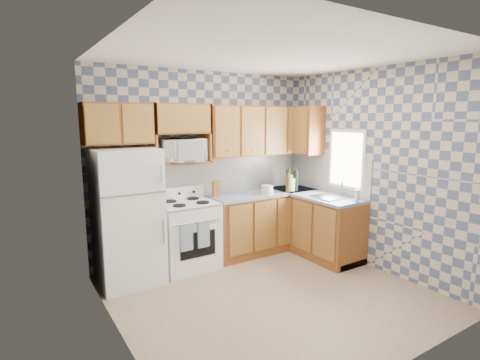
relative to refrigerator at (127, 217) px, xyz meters
name	(u,v)px	position (x,y,z in m)	size (l,w,h in m)	color
floor	(271,295)	(1.27, -1.25, -0.84)	(3.40, 3.40, 0.00)	#79644F
back_wall	(206,166)	(1.27, 0.35, 0.51)	(3.40, 0.02, 2.70)	#4D5A7B
right_wall	(373,170)	(2.97, -1.25, 0.51)	(0.02, 3.20, 2.70)	#4D5A7B
backsplash_back	(230,174)	(1.68, 0.34, 0.36)	(2.60, 0.01, 0.56)	white
backsplash_right	(328,173)	(2.96, -0.45, 0.36)	(0.01, 1.60, 0.56)	white
refrigerator	(127,217)	(0.00, 0.00, 0.00)	(0.75, 0.70, 1.68)	white
stove_body	(187,236)	(0.80, 0.03, -0.39)	(0.76, 0.65, 0.90)	white
cooktop	(187,203)	(0.80, 0.03, 0.07)	(0.76, 0.65, 0.03)	silver
backguard	(178,193)	(0.80, 0.30, 0.16)	(0.76, 0.08, 0.17)	white
dish_towel_left	(187,237)	(0.64, -0.32, -0.29)	(0.17, 0.03, 0.35)	navy
dish_towel_right	(204,234)	(0.88, -0.32, -0.29)	(0.17, 0.03, 0.35)	navy
base_cabinets_back	(263,222)	(2.10, 0.05, -0.40)	(1.75, 0.60, 0.88)	brown
base_cabinets_right	(313,224)	(2.67, -0.45, -0.40)	(0.60, 1.60, 0.88)	brown
countertop_back	(263,193)	(2.10, 0.05, 0.06)	(1.77, 0.63, 0.04)	slate
countertop_right	(313,195)	(2.67, -0.45, 0.06)	(0.63, 1.60, 0.04)	slate
upper_cabinets_back	(259,131)	(2.10, 0.19, 1.01)	(1.75, 0.33, 0.74)	brown
upper_cabinets_fridge	(117,124)	(-0.02, 0.19, 1.13)	(0.82, 0.33, 0.50)	brown
upper_cabinets_right	(302,130)	(2.81, 0.00, 1.01)	(0.33, 0.70, 0.74)	brown
microwave_shelf	(181,163)	(0.80, 0.19, 0.60)	(0.80, 0.33, 0.03)	brown
microwave	(182,150)	(0.82, 0.16, 0.77)	(0.57, 0.39, 0.32)	white
sink	(331,197)	(2.67, -0.80, 0.09)	(0.48, 0.40, 0.03)	#B7B7BC
window	(346,159)	(2.96, -0.80, 0.61)	(0.02, 0.66, 0.86)	white
bottle_0	(288,180)	(2.47, -0.10, 0.25)	(0.07, 0.07, 0.33)	black
bottle_1	(296,181)	(2.57, -0.16, 0.24)	(0.07, 0.07, 0.31)	black
bottle_2	(294,180)	(2.62, -0.06, 0.23)	(0.07, 0.07, 0.29)	#583B16
bottle_3	(288,184)	(2.40, -0.18, 0.21)	(0.07, 0.07, 0.27)	#583B16
knife_block	(216,189)	(1.32, 0.14, 0.19)	(0.10, 0.10, 0.22)	brown
electric_kettle	(291,184)	(2.53, -0.10, 0.18)	(0.16, 0.16, 0.20)	white
food_containers	(267,190)	(2.05, -0.12, 0.15)	(0.20, 0.20, 0.13)	beige
soap_bottle	(357,196)	(2.75, -1.20, 0.17)	(0.06, 0.06, 0.17)	beige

